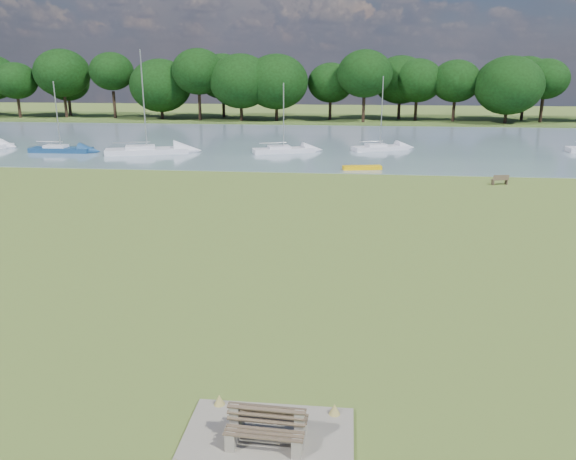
# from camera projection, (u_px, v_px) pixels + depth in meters

# --- Properties ---
(ground) EXTENTS (220.00, 220.00, 0.00)m
(ground) POSITION_uv_depth(u_px,v_px,m) (308.00, 257.00, 27.03)
(ground) COLOR olive
(river) EXTENTS (220.00, 40.00, 0.10)m
(river) POSITION_uv_depth(u_px,v_px,m) (334.00, 143.00, 67.10)
(river) COLOR slate
(river) RESTS_ON ground
(far_bank) EXTENTS (220.00, 20.00, 0.40)m
(far_bank) POSITION_uv_depth(u_px,v_px,m) (339.00, 120.00, 95.72)
(far_bank) COLOR #4C6626
(far_bank) RESTS_ON ground
(concrete_pad) EXTENTS (4.20, 3.20, 0.10)m
(concrete_pad) POSITION_uv_depth(u_px,v_px,m) (267.00, 443.00, 13.67)
(concrete_pad) COLOR gray
(concrete_pad) RESTS_ON ground
(bench_pair) EXTENTS (1.96, 1.22, 1.03)m
(bench_pair) POSITION_uv_depth(u_px,v_px,m) (267.00, 427.00, 13.53)
(bench_pair) COLOR gray
(bench_pair) RESTS_ON concrete_pad
(riverbank_bench) EXTENTS (1.33, 0.67, 0.79)m
(riverbank_bench) POSITION_uv_depth(u_px,v_px,m) (500.00, 180.00, 43.39)
(riverbank_bench) COLOR brown
(riverbank_bench) RESTS_ON ground
(kayak) EXTENTS (3.52, 1.47, 0.34)m
(kayak) POSITION_uv_depth(u_px,v_px,m) (362.00, 168.00, 49.56)
(kayak) COLOR #E9AF07
(kayak) RESTS_ON river
(tree_line) EXTENTS (124.84, 9.41, 11.38)m
(tree_line) POSITION_uv_depth(u_px,v_px,m) (281.00, 79.00, 90.96)
(tree_line) COLOR black
(tree_line) RESTS_ON far_bank
(sailboat_0) EXTENTS (6.33, 3.92, 7.78)m
(sailboat_0) POSITION_uv_depth(u_px,v_px,m) (380.00, 146.00, 60.83)
(sailboat_0) COLOR silver
(sailboat_0) RESTS_ON river
(sailboat_3) EXTENTS (6.66, 3.92, 7.15)m
(sailboat_3) POSITION_uv_depth(u_px,v_px,m) (283.00, 149.00, 59.08)
(sailboat_3) COLOR silver
(sailboat_3) RESTS_ON river
(sailboat_4) EXTENTS (8.72, 4.86, 10.42)m
(sailboat_4) POSITION_uv_depth(u_px,v_px,m) (146.00, 149.00, 58.41)
(sailboat_4) COLOR silver
(sailboat_4) RESTS_ON river
(sailboat_6) EXTENTS (6.45, 1.89, 7.29)m
(sailboat_6) POSITION_uv_depth(u_px,v_px,m) (60.00, 148.00, 59.33)
(sailboat_6) COLOR navy
(sailboat_6) RESTS_ON river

